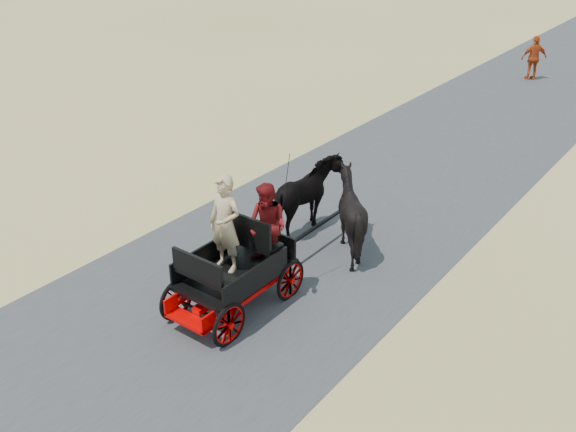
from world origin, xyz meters
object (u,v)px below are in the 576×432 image
Objects in this scene: pedestrian at (534,58)px; carriage at (235,290)px; horse_right at (350,214)px; horse_left at (307,200)px.

carriage is at bearing 50.97° from pedestrian.
horse_right reaches higher than carriage.
horse_right is (1.10, 0.00, 0.00)m from horse_left.
carriage is 1.39× the size of pedestrian.
pedestrian is at bearing 92.62° from carriage.
horse_left reaches higher than carriage.
pedestrian reaches higher than horse_left.
carriage is 18.86m from pedestrian.
horse_right reaches higher than horse_left.
carriage is at bearing 79.61° from horse_right.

